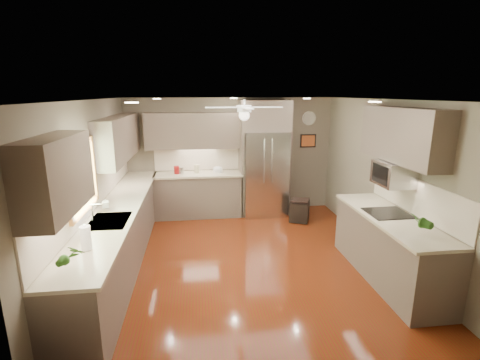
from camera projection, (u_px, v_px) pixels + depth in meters
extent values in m
plane|color=#4D240A|center=(246.00, 259.00, 5.57)|extent=(5.00, 5.00, 0.00)
plane|color=white|center=(247.00, 100.00, 4.96)|extent=(5.00, 5.00, 0.00)
plane|color=#685F4F|center=(230.00, 156.00, 7.67)|extent=(4.50, 0.00, 4.50)
plane|color=#685F4F|center=(290.00, 261.00, 2.86)|extent=(4.50, 0.00, 4.50)
plane|color=#685F4F|center=(92.00, 189.00, 4.99)|extent=(0.00, 5.00, 5.00)
plane|color=#685F4F|center=(386.00, 180.00, 5.54)|extent=(0.00, 5.00, 5.00)
cylinder|color=maroon|center=(177.00, 170.00, 7.28)|extent=(0.14, 0.14, 0.17)
cylinder|color=silver|center=(182.00, 170.00, 7.30)|extent=(0.10, 0.10, 0.13)
cylinder|color=#B3AE86|center=(197.00, 169.00, 7.36)|extent=(0.12, 0.12, 0.18)
imported|color=white|center=(106.00, 204.00, 5.02)|extent=(0.10, 0.11, 0.19)
imported|color=#285718|center=(71.00, 256.00, 3.26)|extent=(0.20, 0.17, 0.33)
imported|color=#285718|center=(421.00, 222.00, 4.17)|extent=(0.20, 0.18, 0.30)
imported|color=#B3AE86|center=(218.00, 171.00, 7.42)|extent=(0.23, 0.23, 0.05)
cube|color=brown|center=(120.00, 236.00, 5.37)|extent=(0.60, 4.70, 0.90)
cube|color=#BEB599|center=(119.00, 207.00, 5.26)|extent=(0.65, 4.70, 0.04)
cube|color=beige|center=(96.00, 190.00, 5.15)|extent=(0.02, 4.70, 0.50)
cube|color=brown|center=(199.00, 195.00, 7.49)|extent=(1.85, 0.60, 0.90)
cube|color=#BEB599|center=(198.00, 174.00, 7.36)|extent=(1.85, 0.65, 0.04)
cube|color=beige|center=(198.00, 159.00, 7.59)|extent=(1.85, 0.02, 0.50)
cube|color=brown|center=(56.00, 175.00, 3.33)|extent=(0.33, 1.20, 0.75)
cube|color=brown|center=(119.00, 138.00, 6.12)|extent=(0.33, 2.40, 0.75)
cube|color=brown|center=(197.00, 131.00, 7.28)|extent=(2.15, 0.33, 0.75)
cube|color=brown|center=(402.00, 135.00, 4.80)|extent=(0.33, 1.70, 0.75)
cube|color=#BFF2B2|center=(80.00, 177.00, 4.44)|extent=(0.01, 1.00, 0.80)
cube|color=olive|center=(78.00, 143.00, 4.34)|extent=(0.05, 1.12, 0.06)
cube|color=olive|center=(85.00, 209.00, 4.55)|extent=(0.05, 1.12, 0.06)
cube|color=olive|center=(67.00, 188.00, 3.93)|extent=(0.05, 0.06, 0.80)
cube|color=olive|center=(93.00, 168.00, 4.95)|extent=(0.05, 0.06, 0.80)
cube|color=silver|center=(109.00, 222.00, 4.63)|extent=(0.50, 0.70, 0.03)
cube|color=#262626|center=(109.00, 224.00, 4.64)|extent=(0.44, 0.62, 0.05)
cylinder|color=silver|center=(92.00, 213.00, 4.57)|extent=(0.02, 0.02, 0.24)
cylinder|color=silver|center=(96.00, 205.00, 4.55)|extent=(0.16, 0.02, 0.02)
cube|color=silver|center=(264.00, 173.00, 7.49)|extent=(0.92, 0.72, 1.82)
cube|color=black|center=(267.00, 189.00, 7.23)|extent=(0.88, 0.02, 0.02)
cube|color=black|center=(268.00, 161.00, 7.08)|extent=(0.01, 0.02, 1.00)
cylinder|color=silver|center=(265.00, 161.00, 7.03)|extent=(0.02, 0.02, 0.90)
cylinder|color=silver|center=(272.00, 161.00, 7.05)|extent=(0.02, 0.02, 0.90)
cube|color=brown|center=(265.00, 116.00, 7.25)|extent=(1.04, 0.60, 0.63)
cube|color=brown|center=(241.00, 173.00, 7.49)|extent=(0.06, 0.60, 1.82)
cube|color=brown|center=(286.00, 172.00, 7.61)|extent=(0.06, 0.60, 1.82)
cube|color=brown|center=(389.00, 248.00, 4.92)|extent=(0.65, 2.20, 0.90)
cube|color=#BEB599|center=(391.00, 217.00, 4.81)|extent=(0.70, 2.20, 0.04)
cube|color=beige|center=(416.00, 197.00, 4.78)|extent=(0.02, 2.20, 0.50)
cube|color=black|center=(388.00, 213.00, 4.90)|extent=(0.56, 0.52, 0.01)
cube|color=silver|center=(394.00, 174.00, 4.93)|extent=(0.42, 0.55, 0.34)
cube|color=black|center=(380.00, 174.00, 4.90)|extent=(0.02, 0.40, 0.26)
cylinder|color=white|center=(244.00, 102.00, 5.26)|extent=(0.03, 0.03, 0.08)
cylinder|color=white|center=(244.00, 109.00, 5.28)|extent=(0.22, 0.22, 0.10)
sphere|color=white|center=(244.00, 115.00, 5.31)|extent=(0.16, 0.16, 0.16)
cube|color=white|center=(267.00, 107.00, 5.32)|extent=(0.48, 0.11, 0.01)
cube|color=white|center=(241.00, 106.00, 5.62)|extent=(0.11, 0.48, 0.01)
cube|color=white|center=(221.00, 107.00, 5.24)|extent=(0.48, 0.11, 0.01)
cube|color=white|center=(248.00, 108.00, 4.94)|extent=(0.11, 0.48, 0.01)
cylinder|color=white|center=(157.00, 99.00, 6.04)|extent=(0.14, 0.14, 0.01)
cylinder|color=white|center=(307.00, 98.00, 6.37)|extent=(0.14, 0.14, 0.01)
cylinder|color=white|center=(132.00, 103.00, 3.64)|extent=(0.14, 0.14, 0.01)
cylinder|color=white|center=(375.00, 102.00, 3.97)|extent=(0.14, 0.14, 0.01)
cylinder|color=white|center=(234.00, 98.00, 6.69)|extent=(0.14, 0.14, 0.01)
cylinder|color=white|center=(309.00, 118.00, 7.67)|extent=(0.30, 0.03, 0.30)
cylinder|color=silver|center=(309.00, 118.00, 7.66)|extent=(0.29, 0.00, 0.29)
cube|color=black|center=(308.00, 141.00, 7.79)|extent=(0.36, 0.03, 0.30)
cube|color=#B15123|center=(308.00, 141.00, 7.78)|extent=(0.30, 0.01, 0.24)
cube|color=black|center=(299.00, 211.00, 7.17)|extent=(0.49, 0.49, 0.42)
cube|color=black|center=(300.00, 200.00, 7.12)|extent=(0.47, 0.47, 0.03)
cylinder|color=white|center=(86.00, 238.00, 3.73)|extent=(0.11, 0.11, 0.26)
cylinder|color=silver|center=(86.00, 237.00, 3.73)|extent=(0.02, 0.02, 0.28)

